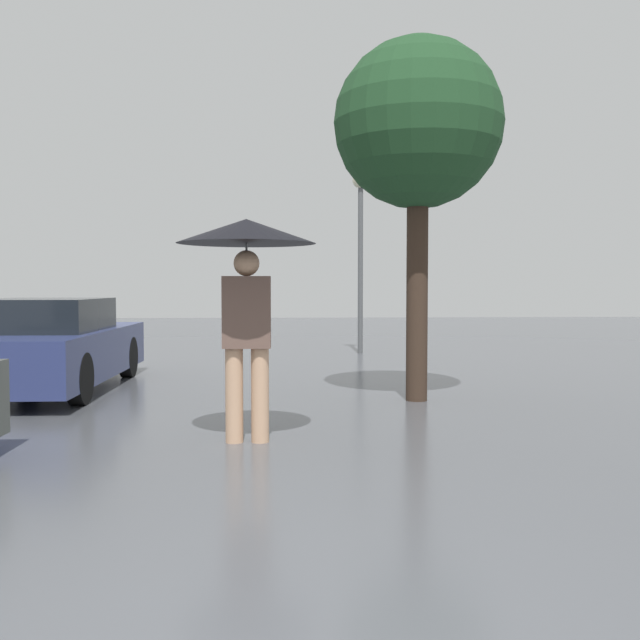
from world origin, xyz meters
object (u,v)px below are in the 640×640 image
(tree, at_px, (418,127))
(street_lamp, at_px, (361,225))
(parked_car_farthest, at_px, (49,347))
(pedestrian, at_px, (246,260))

(tree, height_order, street_lamp, tree)
(parked_car_farthest, xyz_separation_m, tree, (4.84, -1.15, 2.76))
(pedestrian, distance_m, street_lamp, 8.84)
(parked_car_farthest, height_order, street_lamp, street_lamp)
(parked_car_farthest, distance_m, tree, 5.69)
(tree, bearing_deg, parked_car_farthest, 166.69)
(pedestrian, xyz_separation_m, tree, (1.97, 2.28, 1.70))
(pedestrian, height_order, tree, tree)
(street_lamp, bearing_deg, parked_car_farthest, -133.16)
(tree, xyz_separation_m, street_lamp, (-0.03, 6.28, -0.64))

